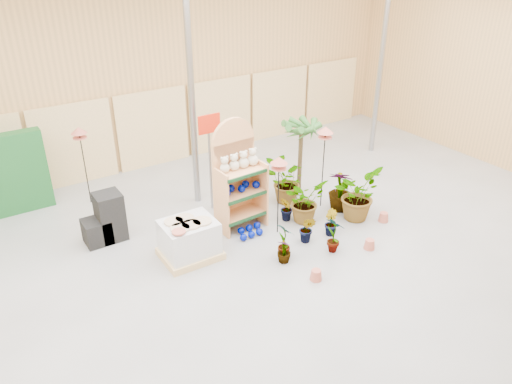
{
  "coord_description": "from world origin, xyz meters",
  "views": [
    {
      "loc": [
        -4.39,
        -5.72,
        5.47
      ],
      "look_at": [
        0.3,
        1.5,
        1.0
      ],
      "focal_mm": 35.0,
      "sensor_mm": 36.0,
      "label": 1
    }
  ],
  "objects_px": {
    "pallet_stack": "(189,240)",
    "potted_plant_2": "(305,200)",
    "display_shelf": "(236,178)",
    "bird_table_front": "(279,163)"
  },
  "relations": [
    {
      "from": "display_shelf",
      "to": "pallet_stack",
      "type": "xyz_separation_m",
      "value": [
        -1.39,
        -0.57,
        -0.68
      ]
    },
    {
      "from": "bird_table_front",
      "to": "display_shelf",
      "type": "bearing_deg",
      "value": 124.46
    },
    {
      "from": "bird_table_front",
      "to": "potted_plant_2",
      "type": "relative_size",
      "value": 1.77
    },
    {
      "from": "display_shelf",
      "to": "bird_table_front",
      "type": "distance_m",
      "value": 1.04
    },
    {
      "from": "display_shelf",
      "to": "potted_plant_2",
      "type": "relative_size",
      "value": 2.44
    },
    {
      "from": "pallet_stack",
      "to": "potted_plant_2",
      "type": "distance_m",
      "value": 2.66
    },
    {
      "from": "display_shelf",
      "to": "bird_table_front",
      "type": "height_order",
      "value": "display_shelf"
    },
    {
      "from": "pallet_stack",
      "to": "potted_plant_2",
      "type": "height_order",
      "value": "potted_plant_2"
    },
    {
      "from": "display_shelf",
      "to": "potted_plant_2",
      "type": "height_order",
      "value": "display_shelf"
    },
    {
      "from": "pallet_stack",
      "to": "potted_plant_2",
      "type": "xyz_separation_m",
      "value": [
        2.65,
        -0.1,
        0.09
      ]
    }
  ]
}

